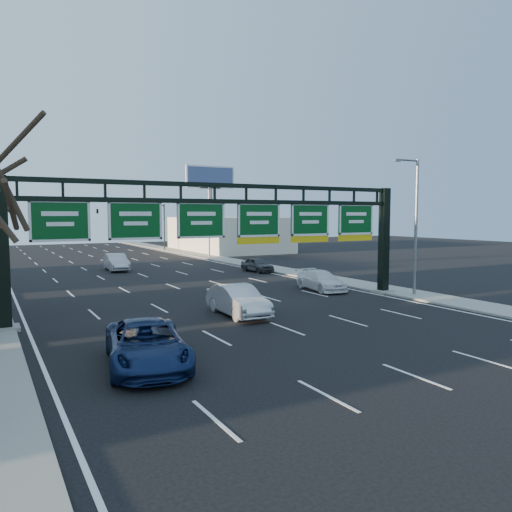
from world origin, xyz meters
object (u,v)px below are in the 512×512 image
sign_gantry (233,228)px  car_white_wagon (321,280)px  car_blue_suv (147,344)px  car_silver_sedan (238,300)px

sign_gantry → car_white_wagon: bearing=19.8°
car_blue_suv → car_silver_sedan: 9.49m
car_blue_suv → sign_gantry: bearing=58.6°
sign_gantry → car_white_wagon: 9.86m
sign_gantry → car_blue_suv: (-7.70, -8.60, -3.82)m
car_white_wagon → sign_gantry: bearing=-154.8°
sign_gantry → car_white_wagon: size_ratio=5.09×
car_silver_sedan → sign_gantry: bearing=71.2°
car_silver_sedan → car_blue_suv: bearing=-135.4°
sign_gantry → car_blue_suv: sign_gantry is taller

